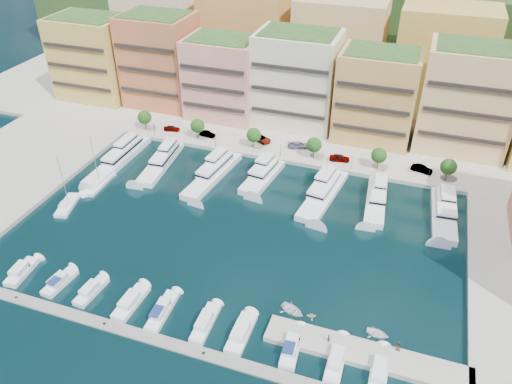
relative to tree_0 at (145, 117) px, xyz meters
The scene contains 56 objects.
ground 52.39m from the tree_0, 39.95° to the right, with size 400.00×400.00×0.00m, color black.
north_quay 49.34m from the tree_0, 35.47° to the left, with size 220.00×64.00×2.00m, color #9E998E.
hillside 86.46m from the tree_0, 62.40° to the left, with size 240.00×40.00×58.00m, color #263B18.
south_pontoon 73.65m from the tree_0, 59.77° to the right, with size 72.00×2.20×0.35m, color gray.
finger_pier 89.46m from the tree_0, 38.41° to the right, with size 32.00×5.00×2.00m, color #9E998E.
apartment_0 31.96m from the tree_0, 147.61° to the left, with size 22.00×16.50×24.80m.
apartment_1 21.20m from the tree_0, 102.21° to the left, with size 20.00×16.50×26.80m.
apartment_2 24.86m from the tree_0, 44.13° to the left, with size 20.00×15.50×22.80m.
apartment_3 43.22m from the tree_0, 25.95° to the left, with size 22.00×16.50×25.80m.
apartment_4 62.75m from the tree_0, 15.37° to the left, with size 20.00×15.50×23.80m.
apartment_5 84.60m from the tree_0, 12.71° to the left, with size 22.00×16.50×26.80m.
backblock_0 44.63m from the tree_0, 110.32° to the left, with size 26.00×18.00×30.00m, color beige.
backblock_1 44.63m from the tree_0, 69.68° to the left, with size 26.00×18.00×30.00m, color #E1A554.
backblock_2 61.58m from the tree_0, 41.99° to the left, with size 26.00×18.00×30.00m, color #ECBD7D.
backblock_3 85.98m from the tree_0, 28.37° to the left, with size 26.00×18.00×30.00m, color gold.
tree_0 is the anchor object (origin of this frame).
tree_1 16.00m from the tree_0, ahead, with size 3.80×3.80×5.65m.
tree_2 32.00m from the tree_0, ahead, with size 3.80×3.80×5.65m.
tree_3 48.00m from the tree_0, ahead, with size 3.80×3.80×5.65m.
tree_4 64.00m from the tree_0, ahead, with size 3.80×3.80×5.65m.
tree_5 80.00m from the tree_0, ahead, with size 3.80×3.80×5.65m.
lamppost_0 4.70m from the tree_0, 29.90° to the right, with size 0.30×0.30×4.20m.
lamppost_1 22.14m from the tree_0, ahead, with size 0.30×0.30×4.20m.
lamppost_2 40.08m from the tree_0, ahead, with size 0.30×0.30×4.20m.
lamppost_3 58.05m from the tree_0, ahead, with size 0.30×0.30×4.20m.
lamppost_4 76.04m from the tree_0, ahead, with size 0.30×0.30×4.20m.
yacht_0 16.52m from the tree_0, 84.14° to the right, with size 4.55×25.27×7.30m.
yacht_1 19.14m from the tree_0, 48.32° to the right, with size 6.28×21.01×7.30m.
yacht_2 30.96m from the tree_0, 28.76° to the right, with size 6.98×22.85×7.30m.
yacht_3 40.52m from the tree_0, 17.20° to the right, with size 6.82×16.70×7.30m.
yacht_4 56.04m from the tree_0, 15.03° to the right, with size 7.81×22.19×7.30m.
yacht_5 67.04m from the tree_0, 11.18° to the right, with size 5.63×18.80×7.30m.
yacht_6 81.27m from the tree_0, ahead, with size 6.10×19.44×7.30m.
cruiser_0 58.60m from the tree_0, 83.53° to the right, with size 3.32×7.75×2.55m.
cruiser_1 60.16m from the tree_0, 75.48° to the right, with size 3.15×7.49×2.66m.
cruiser_2 62.15m from the tree_0, 69.49° to the right, with size 2.90×7.60×2.55m.
cruiser_3 65.44m from the tree_0, 62.82° to the right, with size 3.02×8.53×2.55m.
cruiser_4 68.45m from the tree_0, 58.29° to the right, with size 2.87×9.24×2.66m.
cruiser_5 72.93m from the tree_0, 52.93° to the right, with size 2.72×8.56×2.55m.
cruiser_6 76.92m from the tree_0, 49.14° to the right, with size 2.85×8.48×2.55m.
cruiser_7 82.73m from the tree_0, 44.69° to the right, with size 3.11×8.39×2.66m.
cruiser_8 87.95m from the tree_0, 41.40° to the right, with size 2.60×9.00×2.55m.
cruiser_9 92.89m from the tree_0, 38.76° to the right, with size 2.72×9.07×2.55m.
sailboat_2 28.37m from the tree_0, 83.96° to the right, with size 3.12×9.40×13.20m.
sailboat_1 37.54m from the tree_0, 88.11° to the right, with size 4.96×9.06×13.20m.
tender_2 87.53m from the tree_0, 35.50° to the right, with size 2.64×3.70×0.77m, color white.
tender_1 78.67m from the tree_0, 40.10° to the right, with size 1.48×1.71×0.90m, color beige.
tender_0 76.13m from the tree_0, 41.70° to the right, with size 3.16×4.42×0.92m, color silver.
car_0 7.96m from the tree_0, 13.32° to the left, with size 1.78×4.42×1.51m, color gray.
car_1 18.29m from the tree_0, ahead, with size 1.55×4.46×1.47m, color gray.
car_2 32.96m from the tree_0, ahead, with size 2.76×5.98×1.66m, color gray.
car_3 43.28m from the tree_0, ahead, with size 2.22×5.46×1.59m, color gray.
car_4 54.61m from the tree_0, ahead, with size 2.03×5.04×1.72m, color gray.
car_5 74.44m from the tree_0, ahead, with size 1.76×5.06×1.67m, color gray.
person_0 84.67m from the tree_0, 40.89° to the right, with size 0.57×0.38×1.57m, color #293152.
person_1 91.73m from the tree_0, 35.70° to the right, with size 0.91×0.71×1.87m, color #4C3E2D.
Camera 1 is at (30.27, -74.76, 64.88)m, focal length 35.00 mm.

